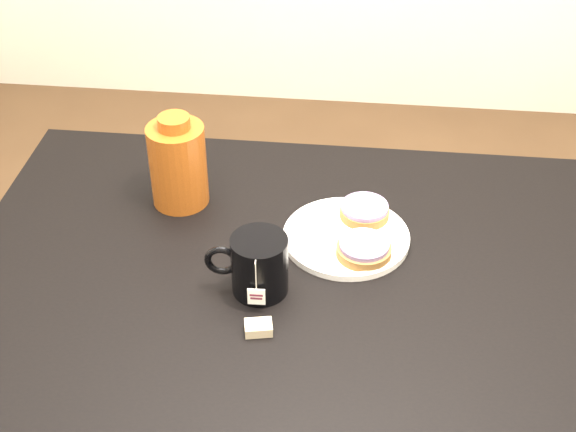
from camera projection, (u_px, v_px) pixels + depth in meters
The scene contains 7 objects.
table at pixel (343, 317), 1.46m from camera, with size 1.40×0.90×0.75m.
plate at pixel (346, 236), 1.50m from camera, with size 0.24×0.24×0.02m.
bagel_back at pixel (365, 211), 1.53m from camera, with size 0.10×0.10×0.03m.
bagel_front at pixel (364, 249), 1.44m from camera, with size 0.12×0.12×0.03m.
mug at pixel (258, 265), 1.36m from camera, with size 0.15×0.11×0.11m.
teabag_pouch at pixel (259, 328), 1.31m from camera, with size 0.04×0.03×0.02m, color #C6B793.
bagel_package at pixel (178, 164), 1.55m from camera, with size 0.15×0.15×0.19m.
Camera 1 is at (0.01, -1.05, 1.70)m, focal length 50.00 mm.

